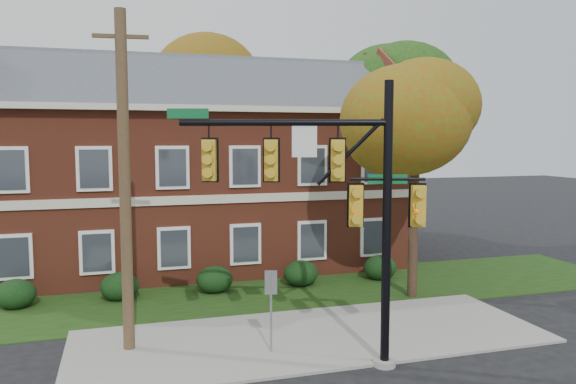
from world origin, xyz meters
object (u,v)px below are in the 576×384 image
object	(u,v)px
utility_pole	(125,182)
sign_post	(271,298)
hedge_far_right	(380,268)
tree_near_right	(423,118)
hedge_right	(301,273)
hedge_left	(120,286)
apartment_building	(195,159)
tree_right_rear	(405,97)
traffic_signal	(335,192)
tree_far_rear	(200,90)
hedge_far_left	(15,294)
hedge_center	(215,280)

from	to	relation	value
utility_pole	sign_post	xyz separation A→B (m)	(3.75, -1.35, -3.16)
hedge_far_right	sign_post	distance (m)	9.29
hedge_far_right	tree_near_right	size ratio (longest dim) A/B	0.16
hedge_far_right	hedge_right	bearing A→B (deg)	180.00
hedge_right	sign_post	bearing A→B (deg)	-114.60
hedge_left	hedge_right	bearing A→B (deg)	0.00
apartment_building	tree_right_rear	xyz separation A→B (m)	(11.31, 0.86, 3.13)
hedge_right	traffic_signal	bearing A→B (deg)	-101.81
tree_far_rear	sign_post	bearing A→B (deg)	-92.45
hedge_far_right	tree_right_rear	distance (m)	10.66
hedge_far_right	sign_post	bearing A→B (deg)	-134.76
tree_far_rear	traffic_signal	xyz separation A→B (m)	(0.53, -20.88, -4.26)
tree_right_rear	hedge_left	bearing A→B (deg)	-157.58
apartment_building	hedge_far_left	distance (m)	9.82
tree_far_rear	tree_right_rear	bearing A→B (deg)	-35.00
hedge_left	tree_right_rear	distance (m)	17.74
hedge_far_left	tree_near_right	size ratio (longest dim) A/B	0.16
hedge_far_right	tree_far_rear	bearing A→B (deg)	113.37
apartment_building	hedge_left	distance (m)	7.73
hedge_right	tree_far_rear	world-z (taller)	tree_far_rear
tree_right_rear	traffic_signal	size ratio (longest dim) A/B	1.44
apartment_building	sign_post	bearing A→B (deg)	-87.58
apartment_building	hedge_left	size ratio (longest dim) A/B	13.43
sign_post	hedge_right	bearing A→B (deg)	83.21
hedge_center	traffic_signal	size ratio (longest dim) A/B	0.19
tree_far_rear	tree_near_right	bearing A→B (deg)	-69.73
apartment_building	hedge_far_right	size ratio (longest dim) A/B	13.43
hedge_center	sign_post	size ratio (longest dim) A/B	0.60
hedge_far_left	hedge_center	xyz separation A→B (m)	(7.00, 0.00, 0.00)
hedge_center	tree_far_rear	distance (m)	15.57
hedge_center	hedge_far_right	xyz separation A→B (m)	(7.00, 0.00, 0.00)
hedge_far_left	traffic_signal	bearing A→B (deg)	-41.28
apartment_building	hedge_far_left	size ratio (longest dim) A/B	13.43
hedge_far_left	hedge_left	size ratio (longest dim) A/B	1.00
sign_post	apartment_building	bearing A→B (deg)	110.23
hedge_left	hedge_center	size ratio (longest dim) A/B	1.00
tree_right_rear	tree_near_right	bearing A→B (deg)	-114.58
hedge_left	tree_far_rear	bearing A→B (deg)	69.71
hedge_far_left	hedge_left	bearing A→B (deg)	0.00
hedge_center	traffic_signal	distance (m)	8.98
apartment_building	hedge_far_left	bearing A→B (deg)	-143.11
tree_near_right	traffic_signal	bearing A→B (deg)	-137.22
hedge_left	hedge_far_right	size ratio (longest dim) A/B	1.00
hedge_far_right	tree_right_rear	bearing A→B (deg)	54.77
hedge_left	hedge_center	distance (m)	3.50
hedge_left	tree_far_rear	xyz separation A→B (m)	(4.84, 13.09, 8.32)
hedge_left	utility_pole	size ratio (longest dim) A/B	0.15
hedge_far_left	hedge_far_right	xyz separation A→B (m)	(14.00, 0.00, 0.00)
tree_far_rear	hedge_right	bearing A→B (deg)	-80.64
hedge_left	utility_pole	xyz separation A→B (m)	(0.25, -5.20, 4.23)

